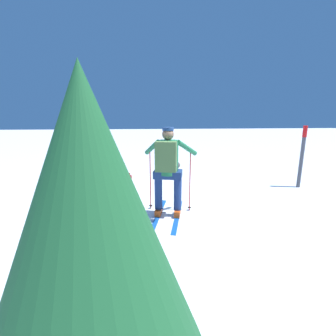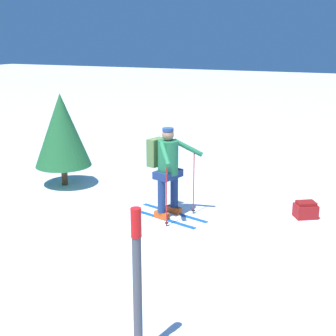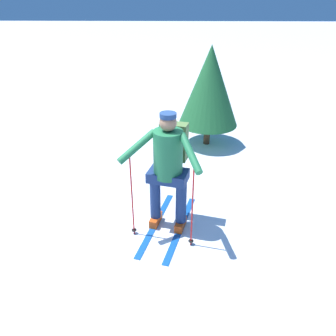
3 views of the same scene
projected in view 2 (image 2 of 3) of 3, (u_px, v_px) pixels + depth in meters
ground_plane at (155, 228)px, 8.34m from camera, size 80.00×80.00×0.00m
skier at (167, 165)px, 8.68m from camera, size 1.62×1.05×1.70m
dropped_backpack at (306, 210)px, 8.81m from camera, size 0.50×0.47×0.32m
trail_marker at (137, 274)px, 4.75m from camera, size 0.11×0.11×1.68m
pine_tree at (62, 130)px, 10.46m from camera, size 1.27×1.27×2.11m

